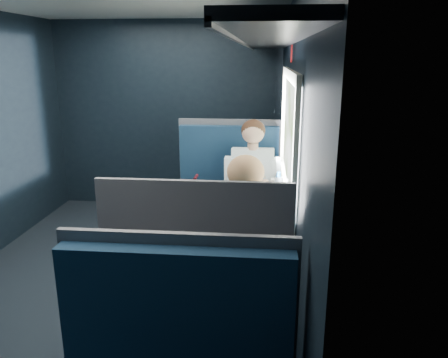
# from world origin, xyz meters

# --- Properties ---
(ground) EXTENTS (2.80, 4.20, 0.01)m
(ground) POSITION_xyz_m (0.00, 0.00, -0.01)
(ground) COLOR black
(room_shell) EXTENTS (3.00, 4.40, 2.40)m
(room_shell) POSITION_xyz_m (0.02, 0.00, 1.48)
(room_shell) COLOR black
(room_shell) RESTS_ON ground
(table) EXTENTS (0.62, 1.00, 0.74)m
(table) POSITION_xyz_m (1.03, 0.00, 0.66)
(table) COLOR #54565E
(table) RESTS_ON ground
(seat_bay_near) EXTENTS (1.04, 0.62, 1.26)m
(seat_bay_near) POSITION_xyz_m (0.84, 0.87, 0.42)
(seat_bay_near) COLOR #0E243E
(seat_bay_near) RESTS_ON ground
(seat_bay_far) EXTENTS (1.04, 0.62, 1.26)m
(seat_bay_far) POSITION_xyz_m (0.85, -0.87, 0.41)
(seat_bay_far) COLOR #0E243E
(seat_bay_far) RESTS_ON ground
(seat_row_front) EXTENTS (1.04, 0.51, 1.16)m
(seat_row_front) POSITION_xyz_m (0.85, 1.80, 0.41)
(seat_row_front) COLOR #0E243E
(seat_row_front) RESTS_ON ground
(man) EXTENTS (0.53, 0.56, 1.32)m
(man) POSITION_xyz_m (1.10, 0.70, 0.72)
(man) COLOR black
(man) RESTS_ON ground
(woman) EXTENTS (0.53, 0.56, 1.32)m
(woman) POSITION_xyz_m (1.10, -0.71, 0.73)
(woman) COLOR black
(woman) RESTS_ON ground
(papers) EXTENTS (0.76, 0.90, 0.01)m
(papers) POSITION_xyz_m (0.95, 0.00, 0.74)
(papers) COLOR white
(papers) RESTS_ON table
(laptop) EXTENTS (0.29, 0.35, 0.24)m
(laptop) POSITION_xyz_m (1.35, -0.07, 0.81)
(laptop) COLOR silver
(laptop) RESTS_ON table
(bottle_small) EXTENTS (0.07, 0.07, 0.23)m
(bottle_small) POSITION_xyz_m (1.33, 0.19, 0.84)
(bottle_small) COLOR silver
(bottle_small) RESTS_ON table
(cup) EXTENTS (0.08, 0.08, 0.10)m
(cup) POSITION_xyz_m (1.31, 0.44, 0.79)
(cup) COLOR white
(cup) RESTS_ON table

